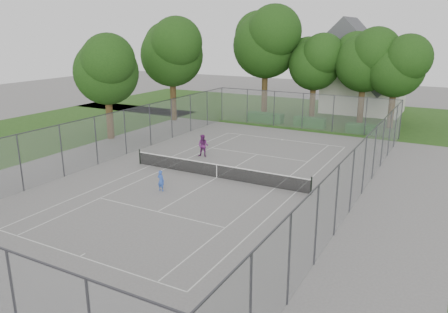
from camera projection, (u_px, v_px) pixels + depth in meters
The scene contains 18 objects.
ground at pixel (217, 178), 28.68m from camera, with size 120.00×120.00×0.00m, color slate.
grass_far at pixel (327, 114), 50.60m from camera, with size 60.00×20.00×0.00m, color #224513.
grass_left at pixel (2, 139), 38.82m from camera, with size 16.00×40.00×0.00m, color #224513.
court_markings at pixel (217, 178), 28.68m from camera, with size 11.03×23.83×0.01m.
tennis_net at pixel (217, 170), 28.54m from camera, with size 12.87×0.10×1.10m.
perimeter_fence at pixel (217, 151), 28.18m from camera, with size 18.08×34.08×3.52m.
tree_far_left at pixel (266, 40), 48.65m from camera, with size 8.42×7.69×12.11m.
tree_far_midleft at pixel (315, 60), 46.56m from camera, with size 6.36×5.81×9.14m.
tree_far_midright at pixel (366, 58), 43.61m from camera, with size 6.77×6.18×9.74m.
tree_far_right at pixel (397, 64), 41.68m from camera, with size 6.32×5.77×9.09m.
tree_side_back at pixel (172, 50), 45.20m from camera, with size 7.48×6.83×10.75m.
tree_side_front at pixel (106, 67), 37.33m from camera, with size 6.39×5.83×9.18m.
hedge_left at pixel (265, 117), 46.12m from camera, with size 3.79×1.14×0.95m, color #194E19.
hedge_mid at pixel (309, 122), 43.70m from camera, with size 3.11×0.89×0.98m, color #194E19.
hedge_right at pixel (361, 128), 41.16m from camera, with size 2.79×1.02×0.84m, color #194E19.
house at pixel (365, 75), 50.69m from camera, with size 8.69×6.74×10.82m.
girl_player at pixel (161, 181), 26.18m from camera, with size 0.47×0.31×1.29m, color #3054B5.
woman_player at pixel (203, 146), 33.26m from camera, with size 0.84×0.65×1.72m, color #652163.
Camera 1 is at (13.45, -23.61, 9.30)m, focal length 35.00 mm.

